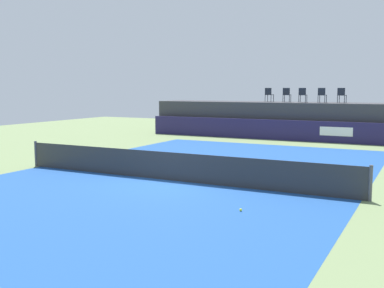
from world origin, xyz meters
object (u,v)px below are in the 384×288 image
tennis_ball (241,210)px  spectator_chair_right (322,95)px  net_post_far (371,183)px  spectator_chair_far_left (269,94)px  net_post_near (36,154)px  spectator_chair_center (303,94)px  spectator_chair_left (287,94)px  spectator_chair_far_right (342,95)px

tennis_ball → spectator_chair_right: bearing=95.6°
spectator_chair_right → net_post_far: bearing=-73.4°
tennis_ball → spectator_chair_far_left: bearing=106.0°
spectator_chair_far_left → net_post_far: bearing=-62.9°
spectator_chair_far_left → net_post_near: size_ratio=0.89×
spectator_chair_center → tennis_ball: size_ratio=13.06×
spectator_chair_right → net_post_near: (-7.91, -15.08, -2.19)m
spectator_chair_left → net_post_far: size_ratio=0.89×
tennis_ball → net_post_near: bearing=165.0°
spectator_chair_right → net_post_near: spectator_chair_right is taller
spectator_chair_far_left → spectator_chair_far_right: bearing=-3.1°
net_post_near → tennis_ball: (9.65, -2.58, -0.46)m
spectator_chair_right → tennis_ball: bearing=-84.4°
tennis_ball → spectator_chair_center: bearing=99.3°
spectator_chair_right → spectator_chair_center: bearing=177.6°
tennis_ball → net_post_far: bearing=43.2°
spectator_chair_center → tennis_ball: bearing=-80.7°
spectator_chair_far_left → spectator_chair_left: 1.17m
spectator_chair_far_left → spectator_chair_center: 2.26m
spectator_chair_left → spectator_chair_right: same height
net_post_far → tennis_ball: net_post_far is taller
spectator_chair_right → tennis_ball: spectator_chair_right is taller
spectator_chair_far_left → spectator_chair_left: same height
spectator_chair_left → net_post_near: spectator_chair_left is taller
net_post_near → net_post_far: (12.40, 0.00, 0.00)m
spectator_chair_far_left → net_post_near: 16.22m
spectator_chair_far_right → net_post_far: spectator_chair_far_right is taller
tennis_ball → spectator_chair_far_right: bearing=92.0°
spectator_chair_right → spectator_chair_far_right: (1.12, 0.10, 0.00)m
spectator_chair_right → spectator_chair_left: bearing=172.4°
spectator_chair_far_left → spectator_chair_center: same height
spectator_chair_center → net_post_far: bearing=-69.5°
net_post_near → spectator_chair_left: bearing=69.8°
spectator_chair_far_left → net_post_far: 17.47m
spectator_chair_left → spectator_chair_far_right: size_ratio=1.00×
spectator_chair_far_left → net_post_near: bearing=-106.3°
spectator_chair_left → net_post_near: 16.54m
spectator_chair_far_right → spectator_chair_center: bearing=-178.6°
net_post_near → spectator_chair_right: bearing=62.3°
spectator_chair_left → spectator_chair_center: same height
spectator_chair_far_left → tennis_ball: 18.92m
spectator_chair_far_left → spectator_chair_left: bearing=-2.4°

